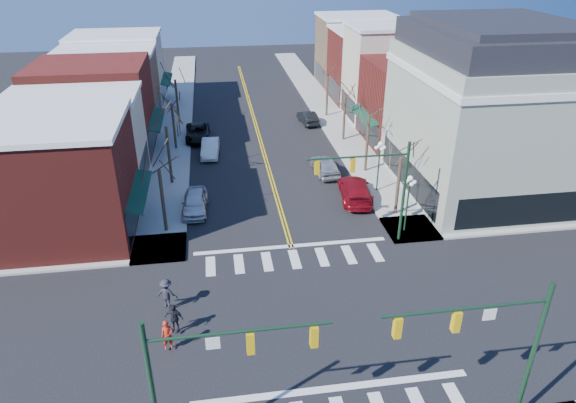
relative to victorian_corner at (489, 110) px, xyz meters
name	(u,v)px	position (x,y,z in m)	size (l,w,h in m)	color
ground	(313,323)	(-16.50, -14.50, -6.66)	(160.00, 160.00, 0.00)	black
sidewalk_left	(169,178)	(-25.25, 5.50, -6.58)	(3.50, 70.00, 0.15)	#9E9B93
sidewalk_right	(366,166)	(-7.75, 5.50, -6.58)	(3.50, 70.00, 0.15)	#9E9B93
bldg_left_brick_a	(52,182)	(-32.00, -2.75, -2.66)	(10.00, 8.50, 8.00)	maroon
bldg_left_stucco_a	(78,144)	(-32.00, 5.00, -2.91)	(10.00, 7.00, 7.50)	beige
bldg_left_brick_b	(95,109)	(-32.00, 13.00, -2.41)	(10.00, 9.00, 8.50)	maroon
bldg_left_tan	(109,90)	(-32.00, 21.25, -2.76)	(10.00, 7.50, 7.80)	#856749
bldg_left_stucco_b	(119,71)	(-32.00, 29.00, -2.56)	(10.00, 8.00, 8.20)	beige
bldg_right_brick_a	(418,103)	(-1.00, 11.25, -2.66)	(10.00, 8.50, 8.00)	maroon
bldg_right_stucco	(393,74)	(-1.00, 19.00, -1.66)	(10.00, 7.00, 10.00)	beige
bldg_right_brick_b	(373,66)	(-1.00, 26.50, -2.41)	(10.00, 8.00, 8.50)	maroon
bldg_right_tan	(356,51)	(-1.00, 34.50, -2.16)	(10.00, 8.00, 9.00)	#856749
victorian_corner	(489,110)	(0.00, 0.00, 0.00)	(12.25, 14.25, 13.30)	#959F89
traffic_mast_near_left	(203,372)	(-22.05, -21.90, -1.95)	(6.60, 0.28, 7.20)	#14331E
traffic_mast_near_right	(494,340)	(-10.95, -21.90, -1.95)	(6.60, 0.28, 7.20)	#14331E
traffic_mast_far_right	(378,180)	(-10.95, -7.10, -1.95)	(6.60, 0.28, 7.20)	#14331E
lamppost_corner	(408,194)	(-8.30, -6.00, -3.70)	(0.36, 0.36, 4.33)	#14331E
lamppost_midblock	(379,158)	(-8.30, 0.50, -3.70)	(0.36, 0.36, 4.33)	#14331E
tree_left_a	(163,202)	(-24.90, -3.50, -4.28)	(0.24, 0.24, 4.76)	#382B21
tree_left_b	(169,156)	(-24.90, 4.50, -4.14)	(0.24, 0.24, 5.04)	#382B21
tree_left_c	(174,127)	(-24.90, 12.50, -4.38)	(0.24, 0.24, 4.55)	#382B21
tree_left_d	(177,102)	(-24.90, 20.50, -4.21)	(0.24, 0.24, 4.90)	#382B21
tree_right_a	(398,187)	(-8.10, -3.50, -4.35)	(0.24, 0.24, 4.62)	#382B21
tree_right_b	(367,144)	(-8.10, 4.50, -4.07)	(0.24, 0.24, 5.18)	#382B21
tree_right_c	(344,118)	(-8.10, 12.50, -4.24)	(0.24, 0.24, 4.83)	#382B21
tree_right_d	(327,95)	(-8.10, 20.50, -4.17)	(0.24, 0.24, 4.97)	#382B21
car_left_near	(195,202)	(-22.90, -0.70, -5.89)	(1.82, 4.53, 1.54)	silver
car_left_mid	(210,148)	(-21.59, 10.49, -5.93)	(1.55, 4.43, 1.46)	white
car_left_far	(198,133)	(-22.79, 15.01, -5.93)	(2.43, 5.26, 1.46)	black
car_right_near	(355,190)	(-10.40, -0.54, -5.84)	(2.29, 5.63, 1.64)	maroon
car_right_mid	(325,165)	(-11.70, 4.67, -5.87)	(1.87, 4.64, 1.58)	#BCBCC1
car_right_far	(308,118)	(-10.70, 18.29, -5.97)	(1.46, 4.18, 1.38)	black
pedestrian_red_a	(167,335)	(-24.07, -15.46, -5.68)	(0.60, 0.40, 1.66)	red
pedestrian_dark_a	(174,318)	(-23.80, -14.22, -5.66)	(0.99, 0.41, 1.69)	black
pedestrian_dark_b	(167,293)	(-24.29, -12.13, -5.61)	(1.16, 0.67, 1.80)	#23212A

